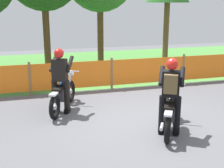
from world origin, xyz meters
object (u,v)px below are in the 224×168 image
at_px(motorcycle_lead, 170,111).
at_px(rider_trailing, 60,78).
at_px(motorcycle_trailing, 63,93).
at_px(rider_lead, 171,92).

bearing_deg(motorcycle_lead, rider_trailing, 80.30).
distance_m(motorcycle_trailing, rider_lead, 3.02).
bearing_deg(rider_lead, rider_trailing, 76.09).
distance_m(motorcycle_lead, rider_trailing, 2.90).
relative_size(motorcycle_lead, rider_lead, 1.06).
xyz_separation_m(motorcycle_lead, rider_trailing, (-2.22, 1.81, 0.46)).
bearing_deg(motorcycle_trailing, rider_trailing, -179.43).
height_order(motorcycle_trailing, rider_lead, rider_lead).
relative_size(motorcycle_lead, motorcycle_trailing, 0.96).
xyz_separation_m(rider_lead, rider_trailing, (-2.12, 2.00, -0.03)).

